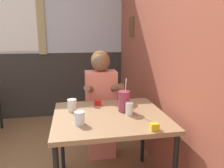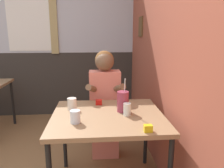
{
  "view_description": "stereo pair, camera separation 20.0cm",
  "coord_description": "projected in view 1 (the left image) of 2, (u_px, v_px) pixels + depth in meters",
  "views": [
    {
      "loc": [
        0.64,
        -1.34,
        1.42
      ],
      "look_at": [
        0.99,
        0.58,
        0.97
      ],
      "focal_mm": 35.0,
      "sensor_mm": 36.0,
      "label": 1
    },
    {
      "loc": [
        0.84,
        -1.36,
        1.42
      ],
      "look_at": [
        0.99,
        0.58,
        0.97
      ],
      "focal_mm": 35.0,
      "sensor_mm": 36.0,
      "label": 2
    }
  ],
  "objects": [
    {
      "name": "person_seated",
      "position": [
        101.0,
        103.0,
        2.46
      ],
      "size": [
        0.42,
        0.41,
        1.24
      ],
      "color": "#EA7F6B",
      "rests_on": "ground_plane"
    },
    {
      "name": "main_table",
      "position": [
        110.0,
        122.0,
        1.89
      ],
      "size": [
        0.95,
        0.84,
        0.74
      ],
      "color": "#93704C",
      "rests_on": "ground_plane"
    },
    {
      "name": "glass_far_side",
      "position": [
        72.0,
        105.0,
        1.96
      ],
      "size": [
        0.08,
        0.08,
        0.11
      ],
      "color": "silver",
      "rests_on": "main_table"
    },
    {
      "name": "brick_wall_right",
      "position": [
        146.0,
        39.0,
        2.61
      ],
      "size": [
        0.08,
        4.42,
        2.7
      ],
      "color": "#9E4C38",
      "rests_on": "ground_plane"
    },
    {
      "name": "glass_center",
      "position": [
        129.0,
        109.0,
        1.86
      ],
      "size": [
        0.06,
        0.06,
        0.11
      ],
      "color": "silver",
      "rests_on": "main_table"
    },
    {
      "name": "cocktail_pitcher",
      "position": [
        124.0,
        101.0,
        1.94
      ],
      "size": [
        0.1,
        0.1,
        0.3
      ],
      "color": "#99384C",
      "rests_on": "main_table"
    },
    {
      "name": "glass_near_pitcher",
      "position": [
        80.0,
        118.0,
        1.67
      ],
      "size": [
        0.08,
        0.08,
        0.1
      ],
      "color": "silver",
      "rests_on": "main_table"
    },
    {
      "name": "condiment_ketchup",
      "position": [
        98.0,
        103.0,
        2.12
      ],
      "size": [
        0.06,
        0.04,
        0.05
      ],
      "color": "#B7140F",
      "rests_on": "main_table"
    },
    {
      "name": "back_wall",
      "position": [
        30.0,
        37.0,
        3.52
      ],
      "size": [
        5.99,
        0.09,
        2.7
      ],
      "color": "silver",
      "rests_on": "ground_plane"
    },
    {
      "name": "condiment_mustard",
      "position": [
        154.0,
        127.0,
        1.57
      ],
      "size": [
        0.06,
        0.04,
        0.05
      ],
      "color": "yellow",
      "rests_on": "main_table"
    }
  ]
}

